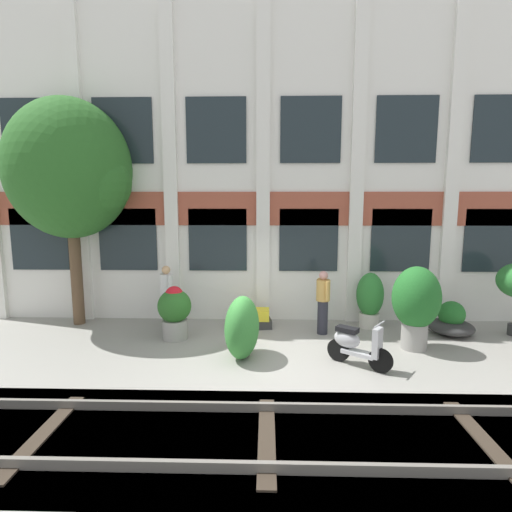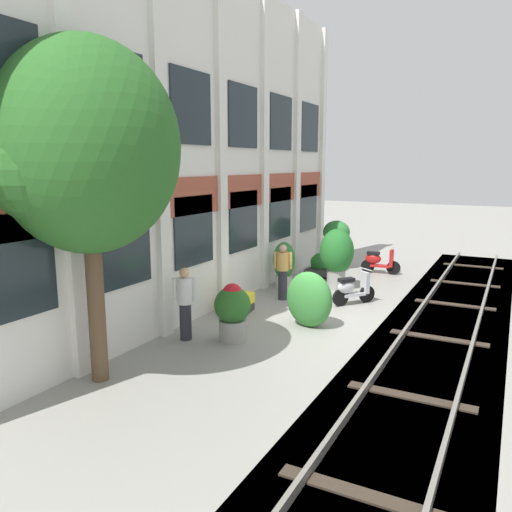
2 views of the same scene
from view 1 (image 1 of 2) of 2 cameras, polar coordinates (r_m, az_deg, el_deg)
name	(u,v)px [view 1 (image 1 of 2)]	position (r m, az deg, el deg)	size (l,w,h in m)	color
ground_plane	(261,356)	(8.90, 0.79, -14.07)	(80.00, 80.00, 0.00)	gray
apartment_facade	(263,161)	(11.13, 1.05, 13.37)	(15.25, 0.64, 8.80)	silver
rail_tracks	(259,447)	(6.30, 0.36, -25.63)	(22.89, 2.80, 0.43)	#423F3A
broadleaf_tree	(70,173)	(11.56, -25.07, 10.73)	(3.27, 3.12, 5.92)	brown
potted_plant_glazed_jar	(370,298)	(10.94, 15.96, -5.85)	(0.70, 0.70, 1.46)	beige
potted_plant_wide_bowl	(451,322)	(11.26, 26.10, -8.46)	(1.11, 1.11, 0.83)	#333333
potted_plant_square_trough	(251,319)	(10.60, -0.65, -8.98)	(1.09, 0.62, 0.50)	#333333
potted_plant_fluted_column	(416,302)	(9.65, 21.90, -6.08)	(1.05, 1.05, 1.89)	gray
potted_plant_stone_basin	(175,310)	(9.89, -11.55, -7.56)	(0.80, 0.80, 1.30)	gray
scooter_second_parked	(356,345)	(8.51, 14.10, -12.23)	(1.16, 0.89, 0.98)	black
resident_by_doorway	(167,294)	(10.85, -12.63, -5.31)	(0.36, 0.44, 1.63)	#282833
resident_watching_tracks	(323,300)	(10.13, 9.54, -6.28)	(0.34, 0.51, 1.60)	#282833
topiary_hedge	(242,327)	(8.59, -2.00, -10.14)	(1.20, 0.70, 1.34)	#388438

